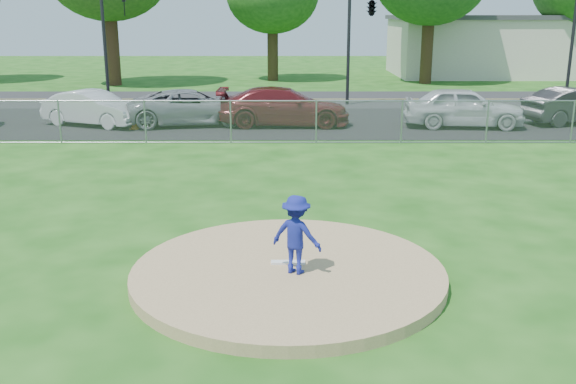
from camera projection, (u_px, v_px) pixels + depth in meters
name	position (u px, v px, depth m)	size (l,w,h in m)	color
ground	(288.00, 155.00, 20.74)	(120.00, 120.00, 0.00)	#174A10
pitchers_mound	(288.00, 273.00, 11.08)	(5.40, 5.40, 0.20)	#A18258
pitching_rubber	(288.00, 262.00, 11.24)	(0.60, 0.15, 0.04)	white
chain_link_fence	(288.00, 122.00, 22.46)	(40.00, 0.06, 1.50)	gray
parking_lot	(288.00, 122.00, 27.00)	(50.00, 8.00, 0.01)	black
street	(288.00, 99.00, 34.22)	(60.00, 7.00, 0.01)	#242426
commercial_building	(505.00, 45.00, 47.14)	(16.40, 9.40, 4.30)	beige
traffic_signal_left	(109.00, 36.00, 31.38)	(1.28, 0.20, 5.60)	black
traffic_signal_center	(369.00, 9.00, 31.06)	(1.42, 2.48, 5.60)	black
pitcher	(296.00, 235.00, 10.69)	(0.87, 0.50, 1.35)	navy
traffic_cone	(135.00, 121.00, 25.35)	(0.33, 0.33, 0.65)	orange
parked_car_white	(93.00, 108.00, 26.02)	(1.49, 4.28, 1.41)	silver
parked_car_gray	(192.00, 107.00, 26.22)	(2.38, 5.16, 1.43)	gray
parked_car_darkred	(284.00, 107.00, 25.99)	(2.16, 5.32, 1.54)	#5B161A
parked_car_pearl	(464.00, 107.00, 25.62)	(1.90, 4.71, 1.60)	silver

